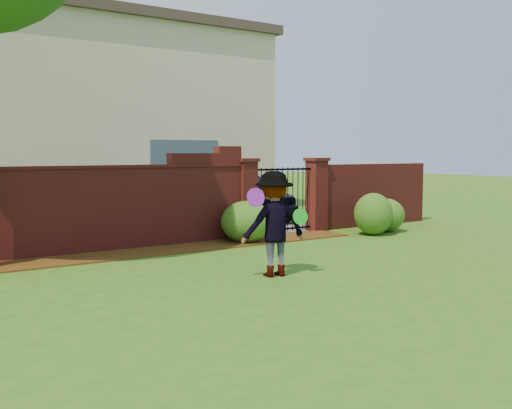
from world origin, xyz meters
TOP-DOWN VIEW (x-y plane):
  - ground at (0.00, 0.00)m, footprint 80.00×80.00m
  - mulch_bed at (-0.95, 3.34)m, footprint 11.10×1.08m
  - brick_wall at (-2.01, 4.00)m, footprint 8.70×0.31m
  - brick_wall_return at (6.60, 4.00)m, footprint 4.00×0.25m
  - pillar_left at (2.40, 4.00)m, footprint 0.50×0.50m
  - pillar_right at (4.60, 4.00)m, footprint 0.50×0.50m
  - iron_gate at (3.50, 4.00)m, footprint 1.78×0.03m
  - driveway at (3.50, 8.00)m, footprint 3.20×8.00m
  - house at (1.00, 12.00)m, footprint 12.40×6.40m
  - car at (4.39, 7.18)m, footprint 2.11×4.70m
  - shrub_left at (1.95, 3.31)m, footprint 1.15×1.15m
  - shrub_middle at (5.18, 2.56)m, footprint 0.94×0.94m
  - shrub_right at (5.91, 2.82)m, footprint 0.96×0.96m
  - man at (0.27, 0.02)m, footprint 1.21×0.84m
  - frisbee_purple at (-0.16, -0.07)m, footprint 0.31×0.13m
  - frisbee_green at (0.62, -0.22)m, footprint 0.27×0.11m

SIDE VIEW (x-z plane):
  - ground at x=0.00m, z-range -0.01..0.00m
  - driveway at x=3.50m, z-range 0.00..0.01m
  - mulch_bed at x=-0.95m, z-range 0.00..0.03m
  - shrub_right at x=5.91m, z-range 0.00..0.85m
  - shrub_left at x=1.95m, z-range 0.00..0.94m
  - shrub_middle at x=5.18m, z-range 0.00..1.03m
  - car at x=4.39m, z-range 0.00..1.57m
  - brick_wall_return at x=6.60m, z-range 0.00..1.70m
  - iron_gate at x=3.50m, z-range 0.05..1.65m
  - man at x=0.27m, z-range 0.00..1.72m
  - brick_wall at x=-2.01m, z-range -0.15..2.01m
  - pillar_left at x=2.40m, z-range 0.02..1.90m
  - pillar_right at x=4.60m, z-range 0.02..1.90m
  - frisbee_green at x=0.62m, z-range 0.85..1.11m
  - frisbee_purple at x=-0.16m, z-range 1.17..1.47m
  - house at x=1.00m, z-range 0.01..6.31m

